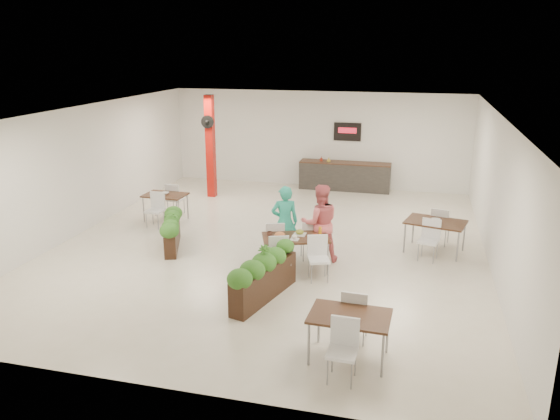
% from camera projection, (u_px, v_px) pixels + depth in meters
% --- Properties ---
extents(ground, '(12.00, 12.00, 0.00)m').
position_uv_depth(ground, '(272.00, 244.00, 13.29)').
color(ground, beige).
rests_on(ground, ground).
extents(room_shell, '(10.10, 12.10, 3.22)m').
position_uv_depth(room_shell, '(271.00, 163.00, 12.71)').
color(room_shell, white).
rests_on(room_shell, ground).
extents(red_column, '(0.40, 0.41, 3.20)m').
position_uv_depth(red_column, '(210.00, 145.00, 17.04)').
color(red_column, '#AD120B').
rests_on(red_column, ground).
extents(service_counter, '(3.00, 0.64, 2.20)m').
position_uv_depth(service_counter, '(345.00, 175.00, 18.16)').
color(service_counter, '#282624').
rests_on(service_counter, ground).
extents(main_table, '(1.70, 1.94, 0.92)m').
position_uv_depth(main_table, '(295.00, 242.00, 11.61)').
color(main_table, black).
rests_on(main_table, ground).
extents(diner_man, '(0.71, 0.59, 1.68)m').
position_uv_depth(diner_man, '(285.00, 222.00, 12.26)').
color(diner_man, teal).
rests_on(diner_man, ground).
extents(diner_woman, '(1.03, 0.92, 1.76)m').
position_uv_depth(diner_woman, '(320.00, 223.00, 12.05)').
color(diner_woman, '#E3656B').
rests_on(diner_woman, ground).
extents(planter_left, '(0.86, 1.61, 0.88)m').
position_uv_depth(planter_left, '(172.00, 228.00, 12.94)').
color(planter_left, black).
rests_on(planter_left, ground).
extents(planter_right, '(0.83, 2.01, 1.08)m').
position_uv_depth(planter_right, '(264.00, 274.00, 10.30)').
color(planter_right, black).
rests_on(planter_right, ground).
extents(side_table_a, '(1.16, 1.64, 0.92)m').
position_uv_depth(side_table_a, '(165.00, 199.00, 14.91)').
color(side_table_a, black).
rests_on(side_table_a, ground).
extents(side_table_b, '(1.49, 1.67, 0.92)m').
position_uv_depth(side_table_b, '(435.00, 226.00, 12.63)').
color(side_table_b, black).
rests_on(side_table_b, ground).
extents(side_table_c, '(1.25, 1.63, 0.92)m').
position_uv_depth(side_table_c, '(350.00, 322.00, 8.27)').
color(side_table_c, black).
rests_on(side_table_c, ground).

